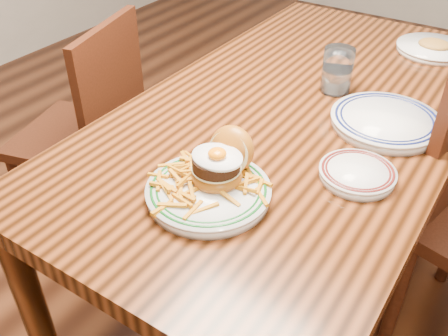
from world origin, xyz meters
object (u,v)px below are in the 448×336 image
Objects in this scene: table at (299,131)px; main_plate at (212,180)px; side_plate at (357,173)px; chair_left at (90,129)px.

table is 5.75× the size of main_plate.
table is at bearing 154.05° from side_plate.
table is 0.37m from side_plate.
main_plate is 1.53× the size of side_plate.
chair_left is at bearing -169.32° from side_plate.
main_plate reaches higher than chair_left.
main_plate is at bearing -119.71° from side_plate.
chair_left is 3.13× the size of main_plate.
side_plate is at bearing -43.44° from table.
chair_left reaches higher than table.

